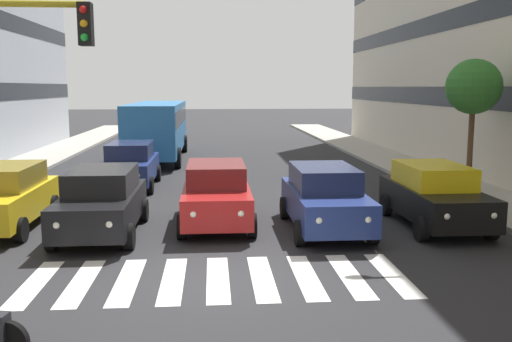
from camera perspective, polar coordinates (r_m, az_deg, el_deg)
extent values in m
plane|color=#262628|center=(11.60, -3.87, -10.81)|extent=(180.00, 180.00, 0.00)
cube|color=black|center=(33.27, 24.39, 6.99)|extent=(10.63, 26.57, 0.90)
cube|color=silver|center=(12.17, 13.60, -10.09)|extent=(0.45, 2.80, 0.01)
cube|color=silver|center=(11.93, 9.42, -10.34)|extent=(0.45, 2.80, 0.01)
cube|color=silver|center=(11.75, 5.09, -10.55)|extent=(0.45, 2.80, 0.01)
cube|color=silver|center=(11.64, 0.64, -10.70)|extent=(0.45, 2.80, 0.01)
cube|color=silver|center=(11.60, -3.87, -10.79)|extent=(0.45, 2.80, 0.01)
cube|color=silver|center=(11.63, -8.39, -10.82)|extent=(0.45, 2.80, 0.01)
cube|color=silver|center=(11.73, -12.86, -10.78)|extent=(0.45, 2.80, 0.01)
cube|color=silver|center=(11.89, -17.23, -10.68)|extent=(0.45, 2.80, 0.01)
cube|color=silver|center=(12.12, -21.45, -10.52)|extent=(0.45, 2.80, 0.01)
cube|color=black|center=(16.32, 17.59, -2.92)|extent=(1.80, 4.40, 0.80)
cube|color=yellow|center=(16.38, 17.44, -0.38)|extent=(1.58, 2.46, 0.60)
cylinder|color=black|center=(15.49, 22.64, -5.29)|extent=(0.22, 0.64, 0.64)
cylinder|color=black|center=(14.76, 16.38, -5.63)|extent=(0.22, 0.64, 0.64)
cylinder|color=black|center=(18.05, 18.47, -3.18)|extent=(0.22, 0.64, 0.64)
cylinder|color=black|center=(17.43, 13.00, -3.36)|extent=(0.22, 0.64, 0.64)
sphere|color=white|center=(14.63, 22.85, -4.15)|extent=(0.18, 0.18, 0.18)
sphere|color=white|center=(14.14, 18.69, -4.35)|extent=(0.18, 0.18, 0.18)
cube|color=navy|center=(15.27, 6.97, -3.34)|extent=(1.80, 4.40, 0.80)
cube|color=#1D2547|center=(15.33, 6.87, -0.63)|extent=(1.58, 2.46, 0.60)
cylinder|color=black|center=(14.20, 11.68, -6.02)|extent=(0.22, 0.64, 0.64)
cylinder|color=black|center=(13.81, 4.45, -6.27)|extent=(0.22, 0.64, 0.64)
cylinder|color=black|center=(16.93, 8.97, -3.60)|extent=(0.22, 0.64, 0.64)
cylinder|color=black|center=(16.61, 2.90, -3.74)|extent=(0.22, 0.64, 0.64)
sphere|color=white|center=(13.34, 11.23, -4.82)|extent=(0.18, 0.18, 0.18)
sphere|color=white|center=(13.08, 6.35, -4.97)|extent=(0.18, 0.18, 0.18)
cube|color=maroon|center=(15.81, -4.02, -2.89)|extent=(1.80, 4.40, 0.80)
cube|color=maroon|center=(15.89, -4.06, -0.27)|extent=(1.58, 2.46, 0.60)
cylinder|color=black|center=(14.52, -0.39, -5.52)|extent=(0.22, 0.64, 0.64)
cylinder|color=black|center=(14.50, -7.53, -5.60)|extent=(0.22, 0.64, 0.64)
cylinder|color=black|center=(17.34, -1.07, -3.21)|extent=(0.22, 0.64, 0.64)
cylinder|color=black|center=(17.33, -7.03, -3.28)|extent=(0.22, 0.64, 0.64)
sphere|color=white|center=(13.71, -1.54, -4.30)|extent=(0.18, 0.18, 0.18)
sphere|color=white|center=(13.70, -6.37, -4.35)|extent=(0.18, 0.18, 0.18)
cube|color=black|center=(15.25, -15.32, -3.60)|extent=(1.80, 4.40, 0.80)
cube|color=black|center=(15.32, -15.28, -0.88)|extent=(1.58, 2.46, 0.60)
cylinder|color=black|center=(13.80, -12.68, -6.47)|extent=(0.22, 0.64, 0.64)
cylinder|color=black|center=(14.17, -19.95, -6.39)|extent=(0.22, 0.64, 0.64)
cylinder|color=black|center=(16.60, -11.27, -3.90)|extent=(0.22, 0.64, 0.64)
cylinder|color=black|center=(16.91, -17.35, -3.90)|extent=(0.22, 0.64, 0.64)
sphere|color=white|center=(13.07, -14.59, -5.21)|extent=(0.18, 0.18, 0.18)
sphere|color=white|center=(13.32, -19.50, -5.17)|extent=(0.18, 0.18, 0.18)
cube|color=gold|center=(16.78, -24.15, -2.96)|extent=(1.80, 4.40, 0.80)
cube|color=olive|center=(16.85, -24.06, -0.49)|extent=(1.58, 2.46, 0.60)
cylinder|color=black|center=(15.23, -22.68, -5.52)|extent=(0.22, 0.64, 0.64)
cylinder|color=black|center=(17.94, -19.81, -3.32)|extent=(0.22, 0.64, 0.64)
cube|color=navy|center=(22.18, -12.59, 0.20)|extent=(1.80, 4.40, 0.80)
cube|color=#1D2547|center=(22.29, -12.57, 2.06)|extent=(1.58, 2.46, 0.60)
cylinder|color=black|center=(20.70, -10.64, -1.44)|extent=(0.22, 0.64, 0.64)
cylinder|color=black|center=(20.97, -15.54, -1.48)|extent=(0.22, 0.64, 0.64)
cylinder|color=black|center=(23.55, -9.90, -0.23)|extent=(0.22, 0.64, 0.64)
cylinder|color=black|center=(23.79, -14.22, -0.28)|extent=(0.22, 0.64, 0.64)
sphere|color=white|center=(19.98, -11.82, -0.43)|extent=(0.18, 0.18, 0.18)
sphere|color=white|center=(20.16, -15.06, -0.47)|extent=(0.18, 0.18, 0.18)
cube|color=#286BAD|center=(30.71, -9.88, 4.46)|extent=(2.50, 10.50, 2.50)
cube|color=black|center=(30.67, -9.91, 5.48)|extent=(2.52, 9.87, 0.80)
cylinder|color=black|center=(27.08, -7.90, 1.32)|extent=(0.28, 1.00, 1.00)
cylinder|color=black|center=(27.34, -13.14, 1.25)|extent=(0.28, 1.00, 1.00)
cylinder|color=black|center=(33.85, -7.23, 2.75)|extent=(0.28, 1.00, 1.00)
cylinder|color=black|center=(34.06, -11.43, 2.69)|extent=(0.28, 1.00, 1.00)
cylinder|color=black|center=(8.95, -23.75, -15.49)|extent=(0.61, 0.21, 0.60)
cube|color=black|center=(10.95, -16.84, 14.00)|extent=(0.24, 0.28, 0.76)
sphere|color=red|center=(10.83, -17.07, 15.33)|extent=(0.14, 0.14, 0.14)
sphere|color=orange|center=(10.80, -17.01, 14.07)|extent=(0.14, 0.14, 0.14)
sphere|color=green|center=(10.78, -16.95, 12.80)|extent=(0.14, 0.14, 0.14)
cylinder|color=#513823|center=(21.89, 20.84, 2.34)|extent=(0.20, 0.20, 3.11)
sphere|color=#2D6B28|center=(21.78, 21.14, 7.96)|extent=(1.97, 1.97, 1.97)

